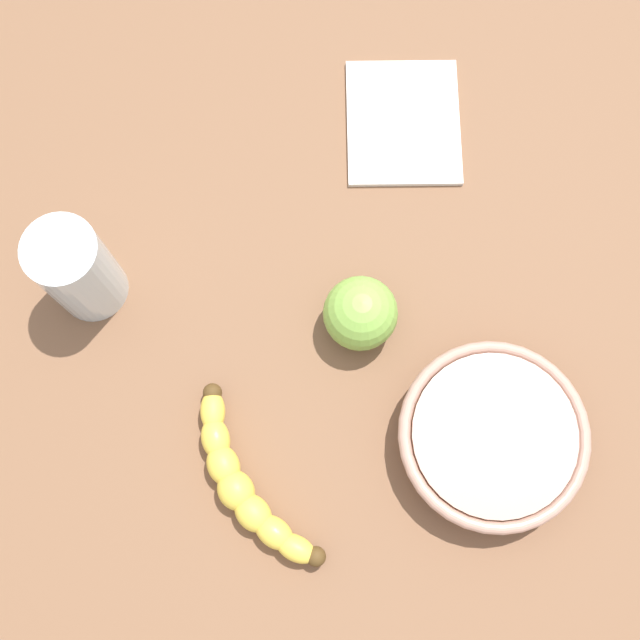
{
  "coord_description": "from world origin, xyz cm",
  "views": [
    {
      "loc": [
        23.1,
        2.49,
        82.88
      ],
      "look_at": [
        2.95,
        7.17,
        5.0
      ],
      "focal_mm": 45.35,
      "sensor_mm": 36.0,
      "label": 1
    }
  ],
  "objects_px": {
    "green_apple_fruit": "(360,313)",
    "banana": "(244,485)",
    "smoothie_glass": "(78,271)",
    "ceramic_bowl": "(492,437)"
  },
  "relations": [
    {
      "from": "smoothie_glass",
      "to": "ceramic_bowl",
      "type": "height_order",
      "value": "smoothie_glass"
    },
    {
      "from": "ceramic_bowl",
      "to": "green_apple_fruit",
      "type": "distance_m",
      "value": 0.17
    },
    {
      "from": "smoothie_glass",
      "to": "green_apple_fruit",
      "type": "xyz_separation_m",
      "value": [
        0.1,
        0.26,
        -0.02
      ]
    },
    {
      "from": "smoothie_glass",
      "to": "green_apple_fruit",
      "type": "bearing_deg",
      "value": 69.3
    },
    {
      "from": "smoothie_glass",
      "to": "ceramic_bowl",
      "type": "relative_size",
      "value": 0.67
    },
    {
      "from": "smoothie_glass",
      "to": "green_apple_fruit",
      "type": "height_order",
      "value": "smoothie_glass"
    },
    {
      "from": "banana",
      "to": "smoothie_glass",
      "type": "xyz_separation_m",
      "value": [
        -0.23,
        -0.11,
        0.04
      ]
    },
    {
      "from": "ceramic_bowl",
      "to": "green_apple_fruit",
      "type": "xyz_separation_m",
      "value": [
        -0.14,
        -0.09,
        0.01
      ]
    },
    {
      "from": "banana",
      "to": "green_apple_fruit",
      "type": "xyz_separation_m",
      "value": [
        -0.13,
        0.15,
        0.02
      ]
    },
    {
      "from": "green_apple_fruit",
      "to": "banana",
      "type": "bearing_deg",
      "value": -47.38
    }
  ]
}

